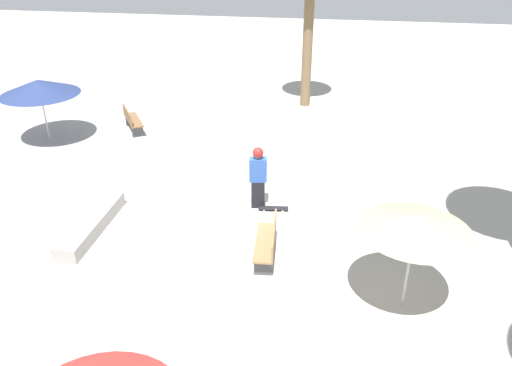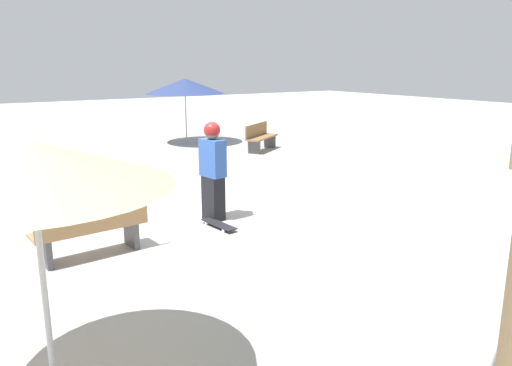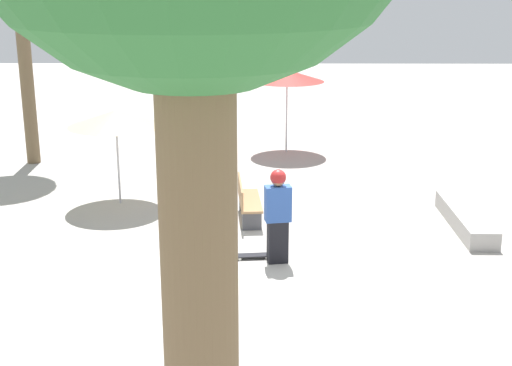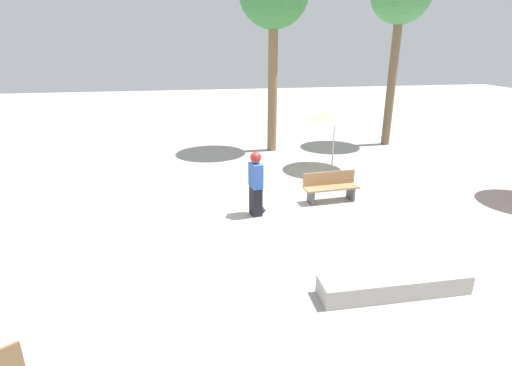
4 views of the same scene
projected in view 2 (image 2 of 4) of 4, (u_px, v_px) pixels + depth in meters
name	position (u px, v px, depth m)	size (l,w,h in m)	color
ground_plane	(189.00, 216.00, 9.09)	(60.00, 60.00, 0.00)	#ADA8A0
skater_main	(213.00, 168.00, 8.65)	(0.50, 0.33, 1.74)	black
skateboard	(219.00, 224.00, 8.42)	(0.82, 0.29, 0.07)	black
concrete_ledge	(53.00, 180.00, 11.01)	(0.59, 2.81, 0.37)	#A8A39E
bench_near	(260.00, 137.00, 15.71)	(1.23, 1.58, 0.85)	#47474C
bench_far	(91.00, 229.00, 7.06)	(0.57, 1.63, 0.85)	#47474C
shade_umbrella_tan	(31.00, 165.00, 3.71)	(2.14, 2.14, 2.16)	#B7B7BC
shade_umbrella_navy	(185.00, 86.00, 16.75)	(2.66, 2.66, 2.20)	#B7B7BC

